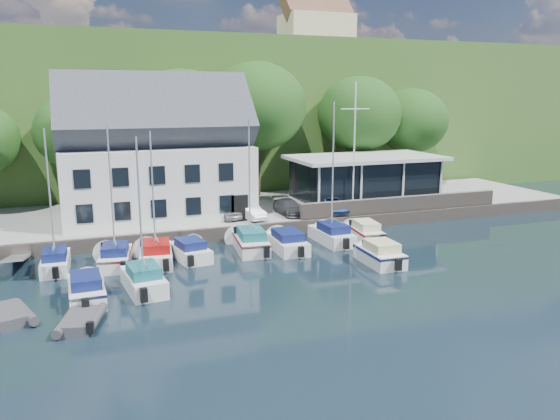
% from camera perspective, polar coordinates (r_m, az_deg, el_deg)
% --- Properties ---
extents(ground, '(180.00, 180.00, 0.00)m').
position_cam_1_polar(ground, '(30.88, 5.02, -7.70)').
color(ground, black).
rests_on(ground, ground).
extents(quay, '(60.00, 13.00, 1.00)m').
position_cam_1_polar(quay, '(46.57, -4.13, -0.30)').
color(quay, gray).
rests_on(quay, ground).
extents(quay_face, '(60.00, 0.30, 1.00)m').
position_cam_1_polar(quay_face, '(40.52, -1.58, -2.13)').
color(quay_face, '#62584E').
rests_on(quay_face, ground).
extents(hillside, '(160.00, 75.00, 16.00)m').
position_cam_1_polar(hillside, '(89.18, -12.30, 10.17)').
color(hillside, '#345921').
rests_on(hillside, ground).
extents(field_patch, '(50.00, 30.00, 0.30)m').
position_cam_1_polar(field_patch, '(98.59, -8.43, 15.20)').
color(field_patch, olive).
rests_on(field_patch, hillside).
extents(farmhouse, '(10.40, 7.00, 8.20)m').
position_cam_1_polar(farmhouse, '(86.08, 3.79, 18.43)').
color(farmhouse, beige).
rests_on(farmhouse, hillside).
extents(harbor_building, '(14.40, 8.20, 8.70)m').
position_cam_1_polar(harbor_building, '(43.41, -12.80, 5.03)').
color(harbor_building, silver).
rests_on(harbor_building, quay).
extents(club_pavilion, '(13.20, 7.20, 4.10)m').
position_cam_1_polar(club_pavilion, '(48.91, 8.82, 3.22)').
color(club_pavilion, black).
rests_on(club_pavilion, quay).
extents(seawall, '(18.00, 0.50, 1.20)m').
position_cam_1_polar(seawall, '(45.78, 12.63, 0.63)').
color(seawall, '#62584E').
rests_on(seawall, quay).
extents(gangway, '(1.20, 6.00, 1.40)m').
position_cam_1_polar(gangway, '(36.97, -25.62, -5.53)').
color(gangway, silver).
rests_on(gangway, ground).
extents(car_silver, '(2.17, 3.96, 1.28)m').
position_cam_1_polar(car_silver, '(42.38, -5.78, 0.02)').
color(car_silver, '#A4A3A8').
rests_on(car_silver, quay).
extents(car_white, '(1.90, 3.77, 1.18)m').
position_cam_1_polar(car_white, '(42.01, -3.21, -0.11)').
color(car_white, white).
rests_on(car_white, quay).
extents(car_dgrey, '(1.73, 4.08, 1.18)m').
position_cam_1_polar(car_dgrey, '(43.47, 0.94, 0.31)').
color(car_dgrey, '#323237').
rests_on(car_dgrey, quay).
extents(car_blue, '(1.81, 3.97, 1.32)m').
position_cam_1_polar(car_blue, '(44.50, 5.34, 0.63)').
color(car_blue, '#32529A').
rests_on(car_blue, quay).
extents(flagpole, '(2.48, 0.20, 10.34)m').
position_cam_1_polar(flagpole, '(44.17, 7.76, 6.40)').
color(flagpole, silver).
rests_on(flagpole, quay).
extents(tree_1, '(6.87, 6.87, 9.39)m').
position_cam_1_polar(tree_1, '(48.91, -20.38, 5.74)').
color(tree_1, '#183710').
rests_on(tree_1, quay).
extents(tree_2, '(8.50, 8.50, 11.62)m').
position_cam_1_polar(tree_2, '(49.67, -10.11, 7.68)').
color(tree_2, '#183710').
rests_on(tree_2, quay).
extents(tree_3, '(9.06, 9.06, 12.39)m').
position_cam_1_polar(tree_3, '(51.21, -2.38, 8.40)').
color(tree_3, '#183710').
rests_on(tree_3, quay).
extents(tree_4, '(8.17, 8.17, 11.16)m').
position_cam_1_polar(tree_4, '(54.67, 8.23, 7.87)').
color(tree_4, '#183710').
rests_on(tree_4, quay).
extents(tree_5, '(7.33, 7.33, 10.01)m').
position_cam_1_polar(tree_5, '(58.36, 13.52, 7.35)').
color(tree_5, '#183710').
rests_on(tree_5, quay).
extents(boat_r1_0, '(1.87, 5.75, 8.25)m').
position_cam_1_polar(boat_r1_0, '(34.78, -22.87, 0.68)').
color(boat_r1_0, silver).
rests_on(boat_r1_0, ground).
extents(boat_r1_1, '(2.79, 5.84, 8.71)m').
position_cam_1_polar(boat_r1_1, '(34.33, -17.20, 1.34)').
color(boat_r1_1, silver).
rests_on(boat_r1_1, ground).
extents(boat_r1_2, '(2.85, 6.12, 9.11)m').
position_cam_1_polar(boat_r1_2, '(34.08, -13.15, 1.84)').
color(boat_r1_2, silver).
rests_on(boat_r1_2, ground).
extents(boat_r1_3, '(2.80, 5.65, 1.37)m').
position_cam_1_polar(boat_r1_3, '(35.51, -9.42, -4.02)').
color(boat_r1_3, silver).
rests_on(boat_r1_3, ground).
extents(boat_r1_4, '(2.82, 7.06, 9.48)m').
position_cam_1_polar(boat_r1_4, '(36.21, -3.22, 3.01)').
color(boat_r1_4, silver).
rests_on(boat_r1_4, ground).
extents(boat_r1_5, '(2.24, 6.47, 1.41)m').
position_cam_1_polar(boat_r1_5, '(37.07, 0.68, -3.14)').
color(boat_r1_5, silver).
rests_on(boat_r1_5, ground).
extents(boat_r1_6, '(2.13, 6.34, 8.95)m').
position_cam_1_polar(boat_r1_6, '(38.30, 5.52, 3.06)').
color(boat_r1_6, silver).
rests_on(boat_r1_6, ground).
extents(boat_r1_7, '(2.45, 6.12, 1.38)m').
position_cam_1_polar(boat_r1_7, '(40.33, 8.80, -2.06)').
color(boat_r1_7, silver).
rests_on(boat_r1_7, ground).
extents(boat_r2_0, '(2.09, 5.99, 1.42)m').
position_cam_1_polar(boat_r2_0, '(29.99, -19.60, -7.54)').
color(boat_r2_0, silver).
rests_on(boat_r2_0, ground).
extents(boat_r2_1, '(2.56, 6.05, 9.23)m').
position_cam_1_polar(boat_r2_1, '(29.43, -14.45, 0.31)').
color(boat_r2_1, silver).
rests_on(boat_r2_1, ground).
extents(boat_r2_4, '(2.22, 5.45, 1.49)m').
position_cam_1_polar(boat_r2_4, '(34.64, 10.37, -4.36)').
color(boat_r2_4, silver).
rests_on(boat_r2_4, ground).
extents(dinghy_0, '(2.88, 3.66, 0.75)m').
position_cam_1_polar(dinghy_0, '(28.88, -26.49, -9.59)').
color(dinghy_0, '#38383D').
rests_on(dinghy_0, ground).
extents(dinghy_1, '(2.55, 3.40, 0.71)m').
position_cam_1_polar(dinghy_1, '(26.92, -20.08, -10.63)').
color(dinghy_1, '#38383D').
rests_on(dinghy_1, ground).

